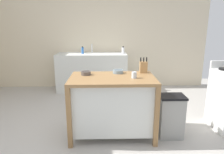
{
  "coord_description": "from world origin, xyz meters",
  "views": [
    {
      "loc": [
        0.14,
        -2.75,
        1.61
      ],
      "look_at": [
        0.23,
        0.25,
        0.83
      ],
      "focal_mm": 33.12,
      "sensor_mm": 36.0,
      "label": 1
    }
  ],
  "objects_px": {
    "sink_faucet": "(92,48)",
    "bowl_ceramic_wide": "(86,73)",
    "knife_block": "(143,67)",
    "bowl_stoneware_deep": "(118,71)",
    "trash_bin": "(171,116)",
    "bottle_hand_soap": "(83,50)",
    "bottle_dish_soap": "(123,50)",
    "drinking_cup": "(134,75)",
    "kitchen_island": "(112,103)"
  },
  "relations": [
    {
      "from": "kitchen_island",
      "to": "trash_bin",
      "type": "distance_m",
      "value": 0.86
    },
    {
      "from": "bowl_stoneware_deep",
      "to": "bottle_dish_soap",
      "type": "bearing_deg",
      "value": 83.2
    },
    {
      "from": "bowl_ceramic_wide",
      "to": "bowl_stoneware_deep",
      "type": "bearing_deg",
      "value": 10.84
    },
    {
      "from": "kitchen_island",
      "to": "bottle_hand_soap",
      "type": "xyz_separation_m",
      "value": [
        -0.65,
        2.14,
        0.49
      ]
    },
    {
      "from": "knife_block",
      "to": "sink_faucet",
      "type": "distance_m",
      "value": 2.22
    },
    {
      "from": "bowl_stoneware_deep",
      "to": "bowl_ceramic_wide",
      "type": "xyz_separation_m",
      "value": [
        -0.47,
        -0.09,
        0.0
      ]
    },
    {
      "from": "knife_block",
      "to": "drinking_cup",
      "type": "relative_size",
      "value": 2.7
    },
    {
      "from": "bowl_stoneware_deep",
      "to": "trash_bin",
      "type": "distance_m",
      "value": 1.01
    },
    {
      "from": "trash_bin",
      "to": "bottle_dish_soap",
      "type": "xyz_separation_m",
      "value": [
        -0.52,
        2.23,
        0.67
      ]
    },
    {
      "from": "kitchen_island",
      "to": "trash_bin",
      "type": "relative_size",
      "value": 1.9
    },
    {
      "from": "kitchen_island",
      "to": "bottle_hand_soap",
      "type": "bearing_deg",
      "value": 106.82
    },
    {
      "from": "bowl_stoneware_deep",
      "to": "bottle_dish_soap",
      "type": "height_order",
      "value": "bottle_dish_soap"
    },
    {
      "from": "sink_faucet",
      "to": "bottle_hand_soap",
      "type": "height_order",
      "value": "sink_faucet"
    },
    {
      "from": "drinking_cup",
      "to": "knife_block",
      "type": "bearing_deg",
      "value": 60.3
    },
    {
      "from": "drinking_cup",
      "to": "bottle_hand_soap",
      "type": "distance_m",
      "value": 2.4
    },
    {
      "from": "bowl_stoneware_deep",
      "to": "bottle_hand_soap",
      "type": "relative_size",
      "value": 0.9
    },
    {
      "from": "drinking_cup",
      "to": "sink_faucet",
      "type": "height_order",
      "value": "sink_faucet"
    },
    {
      "from": "kitchen_island",
      "to": "bottle_dish_soap",
      "type": "height_order",
      "value": "bottle_dish_soap"
    },
    {
      "from": "bowl_stoneware_deep",
      "to": "bottle_dish_soap",
      "type": "relative_size",
      "value": 0.91
    },
    {
      "from": "sink_faucet",
      "to": "bowl_ceramic_wide",
      "type": "bearing_deg",
      "value": -88.67
    },
    {
      "from": "sink_faucet",
      "to": "bottle_dish_soap",
      "type": "height_order",
      "value": "sink_faucet"
    },
    {
      "from": "bottle_dish_soap",
      "to": "trash_bin",
      "type": "bearing_deg",
      "value": -76.88
    },
    {
      "from": "bowl_stoneware_deep",
      "to": "sink_faucet",
      "type": "xyz_separation_m",
      "value": [
        -0.52,
        2.05,
        0.11
      ]
    },
    {
      "from": "knife_block",
      "to": "bottle_dish_soap",
      "type": "height_order",
      "value": "knife_block"
    },
    {
      "from": "bowl_stoneware_deep",
      "to": "kitchen_island",
      "type": "bearing_deg",
      "value": -111.09
    },
    {
      "from": "bottle_hand_soap",
      "to": "bottle_dish_soap",
      "type": "height_order",
      "value": "bottle_hand_soap"
    },
    {
      "from": "knife_block",
      "to": "bottle_dish_soap",
      "type": "relative_size",
      "value": 1.37
    },
    {
      "from": "bowl_ceramic_wide",
      "to": "drinking_cup",
      "type": "xyz_separation_m",
      "value": [
        0.68,
        -0.2,
        0.02
      ]
    },
    {
      "from": "sink_faucet",
      "to": "bottle_dish_soap",
      "type": "xyz_separation_m",
      "value": [
        0.75,
        -0.14,
        -0.03
      ]
    },
    {
      "from": "knife_block",
      "to": "bottle_hand_soap",
      "type": "relative_size",
      "value": 1.36
    },
    {
      "from": "knife_block",
      "to": "bowl_ceramic_wide",
      "type": "distance_m",
      "value": 0.87
    },
    {
      "from": "bowl_stoneware_deep",
      "to": "sink_faucet",
      "type": "height_order",
      "value": "sink_faucet"
    },
    {
      "from": "bottle_hand_soap",
      "to": "trash_bin",
      "type": "bearing_deg",
      "value": -56.28
    },
    {
      "from": "drinking_cup",
      "to": "trash_bin",
      "type": "distance_m",
      "value": 0.82
    },
    {
      "from": "kitchen_island",
      "to": "knife_block",
      "type": "xyz_separation_m",
      "value": [
        0.48,
        0.26,
        0.48
      ]
    },
    {
      "from": "drinking_cup",
      "to": "bowl_ceramic_wide",
      "type": "bearing_deg",
      "value": 163.24
    },
    {
      "from": "kitchen_island",
      "to": "bottle_dish_soap",
      "type": "bearing_deg",
      "value": 81.54
    },
    {
      "from": "drinking_cup",
      "to": "trash_bin",
      "type": "xyz_separation_m",
      "value": [
        0.54,
        -0.03,
        -0.61
      ]
    },
    {
      "from": "bowl_ceramic_wide",
      "to": "sink_faucet",
      "type": "xyz_separation_m",
      "value": [
        -0.05,
        2.14,
        0.11
      ]
    },
    {
      "from": "knife_block",
      "to": "bowl_ceramic_wide",
      "type": "height_order",
      "value": "knife_block"
    },
    {
      "from": "knife_block",
      "to": "bowl_stoneware_deep",
      "type": "distance_m",
      "value": 0.39
    },
    {
      "from": "bottle_hand_soap",
      "to": "kitchen_island",
      "type": "bearing_deg",
      "value": -73.18
    },
    {
      "from": "bowl_ceramic_wide",
      "to": "sink_faucet",
      "type": "bearing_deg",
      "value": 91.33
    },
    {
      "from": "bowl_ceramic_wide",
      "to": "bottle_dish_soap",
      "type": "height_order",
      "value": "bottle_dish_soap"
    },
    {
      "from": "knife_block",
      "to": "drinking_cup",
      "type": "distance_m",
      "value": 0.37
    },
    {
      "from": "drinking_cup",
      "to": "bottle_hand_soap",
      "type": "height_order",
      "value": "bottle_hand_soap"
    },
    {
      "from": "bowl_stoneware_deep",
      "to": "trash_bin",
      "type": "xyz_separation_m",
      "value": [
        0.75,
        -0.32,
        -0.59
      ]
    },
    {
      "from": "bowl_stoneware_deep",
      "to": "bottle_hand_soap",
      "type": "bearing_deg",
      "value": 111.19
    },
    {
      "from": "kitchen_island",
      "to": "sink_faucet",
      "type": "distance_m",
      "value": 2.39
    },
    {
      "from": "bowl_stoneware_deep",
      "to": "sink_faucet",
      "type": "distance_m",
      "value": 2.12
    }
  ]
}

